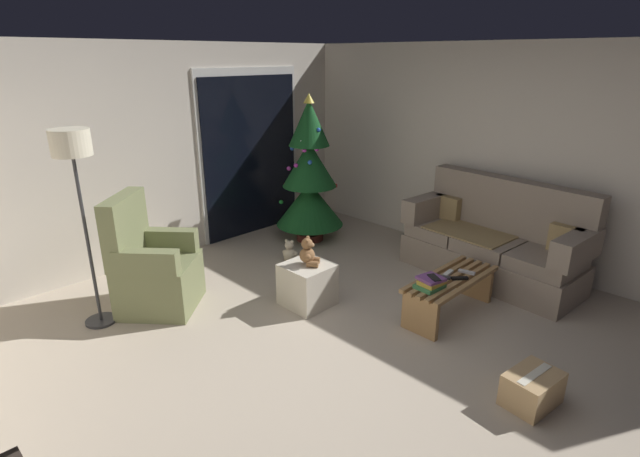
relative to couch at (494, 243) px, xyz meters
name	(u,v)px	position (x,y,z in m)	size (l,w,h in m)	color
ground_plane	(346,357)	(-2.32, 0.10, -0.40)	(7.00, 7.00, 0.00)	#B2A38E
wall_back	(152,156)	(-2.32, 3.16, 0.85)	(5.72, 0.12, 2.50)	beige
wall_right	(518,158)	(0.54, 0.10, 0.85)	(0.12, 6.00, 2.50)	beige
patio_door_frame	(251,153)	(-0.95, 3.09, 0.70)	(1.60, 0.02, 2.20)	silver
patio_door_glass	(252,157)	(-0.95, 3.07, 0.65)	(1.50, 0.02, 2.10)	black
couch	(494,243)	(0.00, 0.00, 0.00)	(0.92, 1.99, 1.08)	gray
coffee_table	(450,290)	(-1.09, -0.12, -0.14)	(1.10, 0.40, 0.39)	#9E7547
remote_silver	(467,272)	(-0.91, -0.17, 0.00)	(0.04, 0.16, 0.02)	#ADADB2
remote_white	(448,273)	(-1.06, -0.06, 0.00)	(0.04, 0.16, 0.02)	silver
remote_black	(460,278)	(-1.08, -0.19, 0.00)	(0.04, 0.16, 0.02)	black
remote_graphite	(442,277)	(-1.17, -0.06, 0.00)	(0.04, 0.16, 0.02)	#333338
book_stack	(431,283)	(-1.42, -0.10, 0.03)	(0.26, 0.23, 0.10)	#337042
cell_phone	(434,277)	(-1.40, -0.12, 0.09)	(0.07, 0.14, 0.01)	black
christmas_tree	(309,178)	(-0.65, 2.26, 0.45)	(0.88, 0.88, 1.91)	#4C1E19
armchair	(153,269)	(-3.00, 2.00, 0.00)	(0.97, 0.97, 1.13)	olive
floor_lamp	(74,163)	(-3.51, 2.09, 1.11)	(0.32, 0.32, 1.78)	#2D2D30
ottoman	(307,284)	(-1.91, 0.98, -0.19)	(0.44, 0.44, 0.43)	beige
teddy_bear_chestnut	(308,253)	(-1.90, 0.98, 0.15)	(0.21, 0.22, 0.29)	brown
teddy_bear_cream_by_tree	(290,252)	(-1.33, 1.89, -0.28)	(0.21, 0.21, 0.29)	beige
cardboard_box_taped_mid_floor	(532,389)	(-1.80, -1.21, -0.28)	(0.43, 0.33, 0.25)	tan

